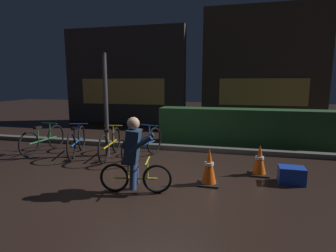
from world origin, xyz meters
The scene contains 14 objects.
ground_plane centered at (0.00, 0.00, 0.00)m, with size 40.00×40.00×0.00m, color black.
sidewalk_curb centered at (0.00, 2.20, 0.06)m, with size 12.00×0.24×0.12m, color #56544F.
hedge_row centered at (1.80, 3.10, 0.52)m, with size 4.80×0.70×1.05m, color #214723.
storefront_left centered at (-3.23, 6.50, 2.05)m, with size 5.43×0.54×4.13m.
storefront_right centered at (2.64, 7.20, 2.42)m, with size 4.97×0.54×4.87m.
street_post centered at (-1.48, 1.20, 1.23)m, with size 0.10×0.10×2.47m, color #2D2D33.
parked_bike_leftmost centered at (-3.22, 1.10, 0.33)m, with size 0.46×1.59×0.73m.
parked_bike_left_mid centered at (-2.24, 1.08, 0.34)m, with size 0.58×1.57×0.75m.
parked_bike_center_left centered at (-1.34, 1.08, 0.34)m, with size 0.46×1.61×0.74m.
parked_bike_center_right centered at (-0.52, 1.12, 0.35)m, with size 0.51×1.65×0.78m.
traffic_cone_near centered at (1.11, -0.10, 0.32)m, with size 0.36×0.36×0.66m.
traffic_cone_far centered at (2.02, 0.63, 0.29)m, with size 0.36×0.36×0.60m.
blue_crate centered at (2.54, 0.30, 0.15)m, with size 0.44×0.32×0.30m, color #193DB7.
cyclist centered at (-0.04, -0.72, 0.63)m, with size 1.18×0.50×1.25m.
Camera 1 is at (1.48, -4.64, 1.78)m, focal length 28.48 mm.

